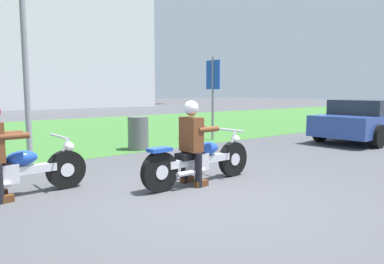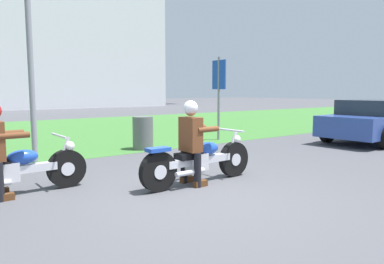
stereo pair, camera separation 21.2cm
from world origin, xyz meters
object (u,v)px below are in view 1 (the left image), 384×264
(sign_banner, at_px, (213,85))
(car_parked, at_px, (369,119))
(motorcycle_lead, at_px, (200,161))
(streetlight_pole, at_px, (29,8))
(trash_can, at_px, (138,133))
(motorcycle_follow, at_px, (10,172))
(rider_lead, at_px, (192,136))

(sign_banner, xyz_separation_m, car_parked, (3.75, -3.16, -1.06))
(motorcycle_lead, xyz_separation_m, car_parked, (7.54, 0.72, 0.28))
(streetlight_pole, height_order, sign_banner, streetlight_pole)
(streetlight_pole, bearing_deg, trash_can, 3.54)
(motorcycle_lead, bearing_deg, motorcycle_follow, 156.96)
(trash_can, height_order, sign_banner, sign_banner)
(sign_banner, bearing_deg, motorcycle_follow, -156.51)
(motorcycle_lead, height_order, streetlight_pole, streetlight_pole)
(trash_can, bearing_deg, streetlight_pole, -176.46)
(motorcycle_lead, distance_m, sign_banner, 5.59)
(trash_can, bearing_deg, rider_lead, -107.13)
(motorcycle_lead, xyz_separation_m, trash_can, (0.97, 3.69, 0.05))
(rider_lead, xyz_separation_m, trash_can, (1.14, 3.69, -0.38))
(motorcycle_lead, distance_m, rider_lead, 0.46)
(trash_can, bearing_deg, motorcycle_lead, -104.71)
(trash_can, bearing_deg, sign_banner, 3.87)
(streetlight_pole, bearing_deg, sign_banner, 3.71)
(car_parked, bearing_deg, rider_lead, -176.67)
(streetlight_pole, distance_m, sign_banner, 5.66)
(rider_lead, height_order, streetlight_pole, streetlight_pole)
(motorcycle_lead, relative_size, trash_can, 2.58)
(streetlight_pole, xyz_separation_m, sign_banner, (5.44, 0.35, -1.53))
(motorcycle_lead, xyz_separation_m, sign_banner, (3.79, 3.88, 1.34))
(motorcycle_lead, distance_m, motorcycle_follow, 2.88)
(motorcycle_follow, distance_m, trash_can, 4.49)
(rider_lead, xyz_separation_m, car_parked, (7.71, 0.72, -0.15))
(motorcycle_follow, xyz_separation_m, car_parked, (10.22, -0.35, 0.28))
(streetlight_pole, bearing_deg, car_parked, -17.00)
(rider_lead, bearing_deg, streetlight_pole, 111.45)
(motorcycle_follow, height_order, car_parked, car_parked)
(sign_banner, height_order, car_parked, sign_banner)
(motorcycle_lead, bearing_deg, streetlight_pole, 113.75)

